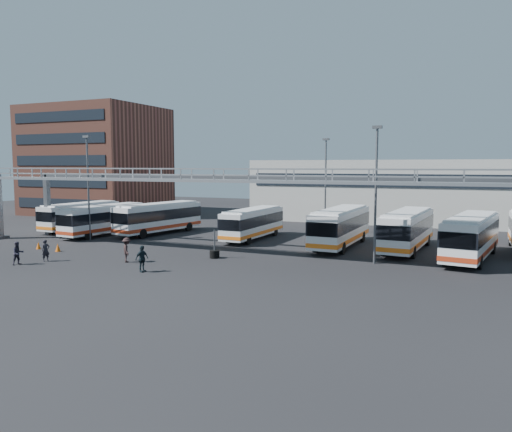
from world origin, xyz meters
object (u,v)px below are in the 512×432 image
at_px(light_pole_back, 326,180).
at_px(bus_4, 253,222).
at_px(bus_1, 105,219).
at_px(bus_8, 471,235).
at_px(pedestrian_d, 142,259).
at_px(bus_2, 159,217).
at_px(pedestrian_a, 46,250).
at_px(light_pole_mid, 376,187).
at_px(tire_stack, 215,253).
at_px(cone_left, 38,245).
at_px(cone_right, 58,247).
at_px(bus_7, 407,229).
at_px(pedestrian_c, 127,250).
at_px(pedestrian_b, 18,253).
at_px(light_pole_left, 88,182).
at_px(bus_0, 81,215).
at_px(bus_6, 341,226).

xyz_separation_m(light_pole_back, bus_4, (-5.32, -7.33, -4.03)).
height_order(bus_1, bus_8, bus_8).
bearing_deg(pedestrian_d, light_pole_back, -0.90).
bearing_deg(bus_4, bus_2, -176.49).
bearing_deg(pedestrian_a, bus_8, -47.25).
bearing_deg(bus_4, light_pole_mid, -28.28).
bearing_deg(tire_stack, pedestrian_a, -150.52).
xyz_separation_m(cone_left, cone_right, (2.54, -0.29, 0.03)).
distance_m(light_pole_back, bus_2, 18.33).
height_order(bus_7, pedestrian_c, bus_7).
bearing_deg(bus_7, cone_right, -151.46).
relative_size(light_pole_mid, bus_7, 0.89).
xyz_separation_m(pedestrian_b, tire_stack, (12.10, 8.12, -0.48)).
height_order(light_pole_back, bus_8, light_pole_back).
height_order(light_pole_left, bus_0, light_pole_left).
bearing_deg(bus_2, bus_8, 5.33).
bearing_deg(light_pole_left, pedestrian_c, -36.57).
xyz_separation_m(bus_2, bus_8, (30.78, -2.66, 0.08)).
height_order(bus_1, pedestrian_a, bus_1).
height_order(light_pole_left, pedestrian_c, light_pole_left).
bearing_deg(bus_7, bus_4, -178.69).
height_order(light_pole_mid, bus_4, light_pole_mid).
bearing_deg(bus_8, bus_1, -170.56).
bearing_deg(pedestrian_b, tire_stack, -37.38).
relative_size(light_pole_left, pedestrian_a, 6.09).
relative_size(bus_6, cone_left, 18.24).
bearing_deg(light_pole_mid, cone_left, -169.71).
bearing_deg(light_pole_left, pedestrian_b, -71.99).
bearing_deg(pedestrian_b, bus_0, 48.72).
xyz_separation_m(bus_8, pedestrian_a, (-29.85, -13.77, -1.07)).
distance_m(bus_1, cone_right, 10.21).
xyz_separation_m(bus_1, bus_8, (35.44, 0.46, 0.16)).
height_order(bus_1, bus_2, bus_2).
bearing_deg(bus_4, pedestrian_d, -91.14).
xyz_separation_m(light_pole_left, light_pole_back, (20.00, 14.00, 0.00)).
bearing_deg(pedestrian_b, cone_right, 35.15).
relative_size(bus_2, bus_4, 1.10).
bearing_deg(bus_0, bus_8, 0.17).
xyz_separation_m(bus_6, pedestrian_c, (-13.11, -13.50, -0.98)).
relative_size(bus_2, cone_left, 17.69).
height_order(light_pole_left, tire_stack, light_pole_left).
height_order(bus_1, cone_left, bus_1).
xyz_separation_m(bus_7, bus_8, (5.05, -2.27, 0.01)).
xyz_separation_m(pedestrian_d, tire_stack, (2.12, 6.59, -0.54)).
bearing_deg(bus_7, pedestrian_c, -139.52).
height_order(bus_4, bus_7, bus_7).
xyz_separation_m(bus_4, bus_6, (9.11, -1.10, 0.23)).
xyz_separation_m(pedestrian_c, cone_left, (-10.97, 1.79, -0.63)).
xyz_separation_m(bus_1, cone_right, (3.10, -9.63, -1.41)).
bearing_deg(pedestrian_c, bus_6, -84.91).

